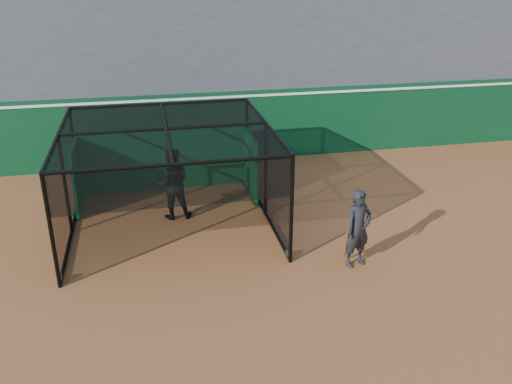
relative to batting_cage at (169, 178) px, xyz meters
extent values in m
plane|color=brown|center=(0.95, -3.54, -1.36)|extent=(120.00, 120.00, 0.00)
cube|color=#0A3B1C|center=(0.95, 4.96, -0.11)|extent=(50.00, 0.45, 2.50)
cube|color=white|center=(0.95, 4.96, 0.99)|extent=(50.00, 0.50, 0.08)
cube|color=#4C4C4F|center=(0.95, 8.84, 2.52)|extent=(50.00, 7.85, 7.75)
cube|color=#085326|center=(0.00, 2.56, -0.41)|extent=(5.20, 0.10, 1.90)
cylinder|color=black|center=(-2.66, -2.52, -1.25)|extent=(0.08, 0.22, 0.22)
cylinder|color=black|center=(2.66, -2.52, -1.25)|extent=(0.08, 0.22, 0.22)
cylinder|color=black|center=(-2.66, 2.48, -1.25)|extent=(0.08, 0.22, 0.22)
cylinder|color=black|center=(2.66, 2.48, -1.25)|extent=(0.08, 0.22, 0.22)
imported|color=black|center=(0.10, 0.39, -0.34)|extent=(1.00, 0.79, 2.03)
imported|color=black|center=(4.16, -3.14, -0.40)|extent=(0.81, 0.66, 1.92)
cylinder|color=#593819|center=(3.91, -3.09, -0.81)|extent=(0.14, 0.33, 0.84)
camera|label=1|loc=(-0.50, -13.68, 5.35)|focal=38.00mm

